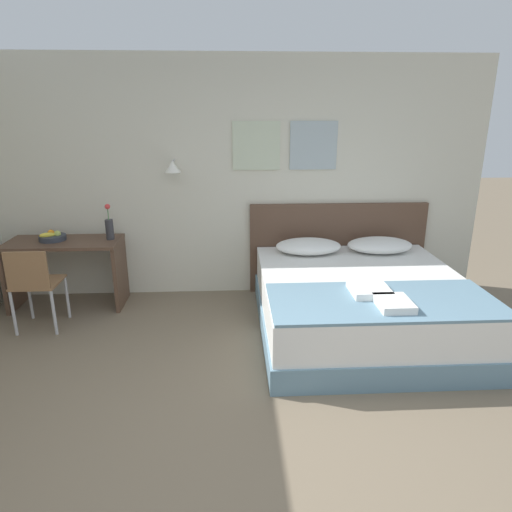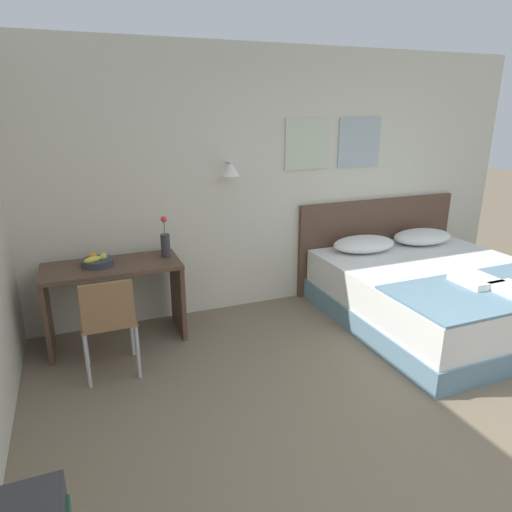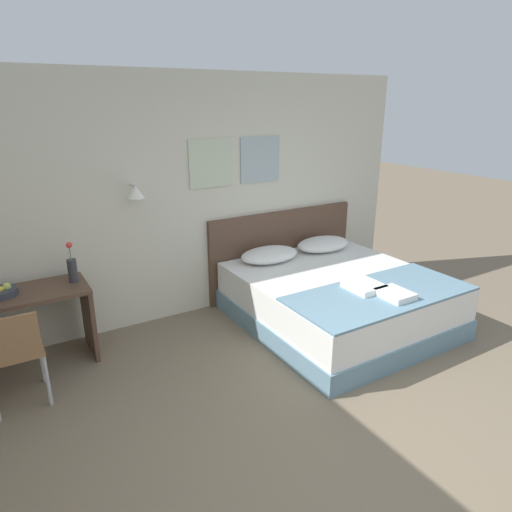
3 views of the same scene
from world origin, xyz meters
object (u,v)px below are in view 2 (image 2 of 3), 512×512
at_px(pillow_left, 364,244).
at_px(fruit_bowl, 97,261).
at_px(bed, 440,295).
at_px(desk, 114,288).
at_px(desk_chair, 108,318).
at_px(pillow_right, 422,237).
at_px(folded_towel_near_foot, 476,280).
at_px(headboard, 376,243).
at_px(throw_blanket, 495,289).
at_px(flower_vase, 165,243).

distance_m(pillow_left, fruit_bowl, 2.76).
bearing_deg(bed, fruit_bowl, 165.64).
xyz_separation_m(desk, desk_chair, (-0.10, -0.60, -0.01)).
distance_m(pillow_right, folded_towel_near_foot, 1.32).
height_order(headboard, desk, headboard).
relative_size(bed, throw_blanket, 1.12).
relative_size(desk, desk_chair, 1.41).
height_order(folded_towel_near_foot, fruit_bowl, fruit_bowl).
height_order(bed, flower_vase, flower_vase).
bearing_deg(fruit_bowl, headboard, 4.91).
bearing_deg(folded_towel_near_foot, fruit_bowl, 157.57).
distance_m(throw_blanket, fruit_bowl, 3.46).
xyz_separation_m(headboard, throw_blanket, (0.00, -1.69, 0.05)).
distance_m(throw_blanket, folded_towel_near_foot, 0.17).
distance_m(pillow_right, throw_blanket, 1.44).
xyz_separation_m(bed, pillow_right, (0.40, 0.77, 0.36)).
distance_m(desk, fruit_bowl, 0.29).
bearing_deg(desk_chair, desk, 80.74).
height_order(bed, fruit_bowl, fruit_bowl).
relative_size(headboard, folded_towel_near_foot, 5.89).
bearing_deg(headboard, bed, -90.00).
relative_size(throw_blanket, fruit_bowl, 6.82).
distance_m(pillow_left, throw_blanket, 1.44).
bearing_deg(pillow_left, fruit_bowl, 179.18).
bearing_deg(pillow_right, throw_blanket, -106.16).
relative_size(bed, flower_vase, 5.44).
relative_size(fruit_bowl, flower_vase, 0.71).
xyz_separation_m(bed, fruit_bowl, (-3.16, 0.81, 0.50)).
distance_m(pillow_right, flower_vase, 2.96).
height_order(folded_towel_near_foot, flower_vase, flower_vase).
height_order(headboard, pillow_left, headboard).
bearing_deg(desk, pillow_right, -0.17).
distance_m(pillow_left, flower_vase, 2.16).
relative_size(throw_blanket, desk_chair, 2.23).
xyz_separation_m(headboard, flower_vase, (-2.55, -0.26, 0.35)).
bearing_deg(bed, headboard, 90.00).
distance_m(desk, flower_vase, 0.61).
distance_m(headboard, folded_towel_near_foot, 1.55).
bearing_deg(folded_towel_near_foot, bed, 80.35).
height_order(desk, desk_chair, desk_chair).
xyz_separation_m(headboard, pillow_right, (0.40, -0.31, 0.12)).
bearing_deg(pillow_right, desk, 179.83).
bearing_deg(fruit_bowl, folded_towel_near_foot, -22.43).
height_order(headboard, pillow_right, headboard).
distance_m(bed, pillow_right, 0.94).
relative_size(headboard, desk_chair, 2.45).
xyz_separation_m(pillow_right, desk, (-3.44, 0.01, -0.13)).
height_order(folded_towel_near_foot, desk_chair, desk_chair).
bearing_deg(headboard, fruit_bowl, -175.09).
xyz_separation_m(throw_blanket, flower_vase, (-2.55, 1.43, 0.30)).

